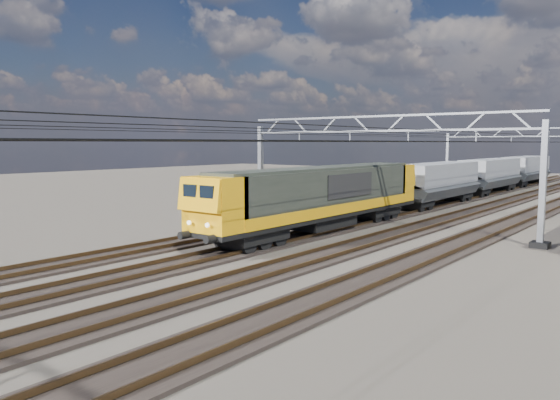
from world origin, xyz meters
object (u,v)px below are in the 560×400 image
Objects in this scene: hopper_wagon_mid at (490,173)px; hopper_wagon_lead at (438,180)px; locomotive at (323,195)px; catenary_gantry_far at (529,156)px; catenary_gantry_mid at (378,167)px; hopper_wagon_third at (526,168)px.

hopper_wagon_lead is at bearing -90.00° from hopper_wagon_mid.
hopper_wagon_mid is (-0.00, 31.90, -0.09)m from locomotive.
catenary_gantry_far reaches higher than hopper_wagon_lead.
catenary_gantry_mid is 43.08m from hopper_wagon_third.
locomotive reaches higher than hopper_wagon_lead.
locomotive is 17.70m from hopper_wagon_lead.
locomotive is at bearing -122.89° from catenary_gantry_mid.
catenary_gantry_far reaches higher than locomotive.
catenary_gantry_mid is 1.00× the size of catenary_gantry_far.
hopper_wagon_lead and hopper_wagon_mid have the same top height.
locomotive is (-2.00, -3.09, -1.58)m from catenary_gantry_mid.
hopper_wagon_mid is (0.00, 14.20, 0.00)m from hopper_wagon_lead.
locomotive reaches higher than hopper_wagon_third.
catenary_gantry_mid is 36.00m from catenary_gantry_far.
hopper_wagon_mid is at bearing 93.97° from catenary_gantry_mid.
hopper_wagon_mid is 1.00× the size of hopper_wagon_third.
catenary_gantry_mid is 1.53× the size of hopper_wagon_third.
catenary_gantry_far is 7.47m from hopper_wagon_third.
locomotive is 31.90m from hopper_wagon_mid.
catenary_gantry_far reaches higher than hopper_wagon_mid.
hopper_wagon_third is (-2.00, 7.00, -1.67)m from catenary_gantry_far.
hopper_wagon_mid is at bearing 90.00° from locomotive.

